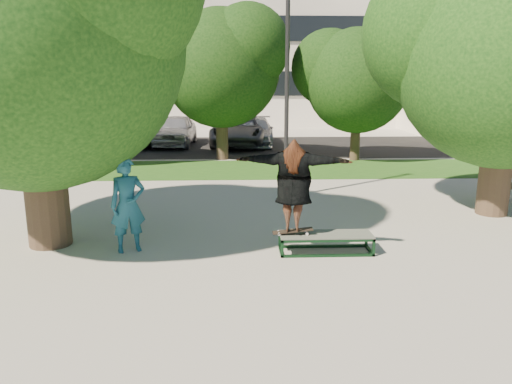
{
  "coord_description": "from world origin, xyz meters",
  "views": [
    {
      "loc": [
        -0.37,
        -8.88,
        3.32
      ],
      "look_at": [
        -0.01,
        0.6,
        1.16
      ],
      "focal_mm": 35.0,
      "sensor_mm": 36.0,
      "label": 1
    }
  ],
  "objects_px": {
    "car_dark": "(145,132)",
    "car_grey": "(240,130)",
    "tree_right": "(504,45)",
    "bystander": "(128,205)",
    "car_silver_a": "(175,130)",
    "grind_box": "(326,243)",
    "tree_left": "(27,18)",
    "lamppost": "(287,85)",
    "car_silver_b": "(254,132)"
  },
  "relations": [
    {
      "from": "car_dark",
      "to": "car_grey",
      "type": "bearing_deg",
      "value": 10.13
    },
    {
      "from": "car_dark",
      "to": "car_grey",
      "type": "height_order",
      "value": "car_grey"
    },
    {
      "from": "tree_right",
      "to": "car_grey",
      "type": "distance_m",
      "value": 15.13
    },
    {
      "from": "bystander",
      "to": "car_silver_a",
      "type": "relative_size",
      "value": 0.41
    },
    {
      "from": "grind_box",
      "to": "car_grey",
      "type": "distance_m",
      "value": 16.26
    },
    {
      "from": "bystander",
      "to": "car_silver_a",
      "type": "bearing_deg",
      "value": 71.88
    },
    {
      "from": "tree_left",
      "to": "lamppost",
      "type": "relative_size",
      "value": 1.16
    },
    {
      "from": "car_dark",
      "to": "car_silver_b",
      "type": "xyz_separation_m",
      "value": [
        5.5,
        0.0,
        -0.01
      ]
    },
    {
      "from": "tree_right",
      "to": "bystander",
      "type": "bearing_deg",
      "value": -163.31
    },
    {
      "from": "tree_right",
      "to": "car_silver_a",
      "type": "relative_size",
      "value": 1.43
    },
    {
      "from": "car_silver_a",
      "to": "grind_box",
      "type": "bearing_deg",
      "value": -70.98
    },
    {
      "from": "lamppost",
      "to": "car_silver_b",
      "type": "relative_size",
      "value": 1.3
    },
    {
      "from": "tree_left",
      "to": "car_silver_a",
      "type": "relative_size",
      "value": 1.57
    },
    {
      "from": "grind_box",
      "to": "tree_left",
      "type": "bearing_deg",
      "value": 172.26
    },
    {
      "from": "tree_right",
      "to": "grind_box",
      "type": "xyz_separation_m",
      "value": [
        -4.58,
        -2.76,
        -3.9
      ]
    },
    {
      "from": "tree_left",
      "to": "car_dark",
      "type": "distance_m",
      "value": 15.87
    },
    {
      "from": "bystander",
      "to": "car_silver_a",
      "type": "height_order",
      "value": "bystander"
    },
    {
      "from": "car_silver_a",
      "to": "car_dark",
      "type": "height_order",
      "value": "car_silver_a"
    },
    {
      "from": "tree_left",
      "to": "car_silver_b",
      "type": "distance_m",
      "value": 16.56
    },
    {
      "from": "tree_right",
      "to": "car_grey",
      "type": "xyz_separation_m",
      "value": [
        -6.16,
        13.42,
        -3.31
      ]
    },
    {
      "from": "car_silver_b",
      "to": "car_grey",
      "type": "bearing_deg",
      "value": -176.34
    },
    {
      "from": "lamppost",
      "to": "tree_left",
      "type": "bearing_deg",
      "value": -143.58
    },
    {
      "from": "lamppost",
      "to": "car_dark",
      "type": "xyz_separation_m",
      "value": [
        -6.0,
        11.5,
        -2.46
      ]
    },
    {
      "from": "grind_box",
      "to": "car_silver_a",
      "type": "distance_m",
      "value": 16.89
    },
    {
      "from": "grind_box",
      "to": "car_dark",
      "type": "relative_size",
      "value": 0.43
    },
    {
      "from": "bystander",
      "to": "car_silver_b",
      "type": "xyz_separation_m",
      "value": [
        3.0,
        15.94,
        -0.25
      ]
    },
    {
      "from": "grind_box",
      "to": "bystander",
      "type": "height_order",
      "value": "bystander"
    },
    {
      "from": "tree_right",
      "to": "car_dark",
      "type": "height_order",
      "value": "tree_right"
    },
    {
      "from": "grind_box",
      "to": "car_dark",
      "type": "distance_m",
      "value": 17.38
    },
    {
      "from": "bystander",
      "to": "car_silver_b",
      "type": "relative_size",
      "value": 0.39
    },
    {
      "from": "lamppost",
      "to": "car_silver_a",
      "type": "height_order",
      "value": "lamppost"
    },
    {
      "from": "tree_left",
      "to": "tree_right",
      "type": "distance_m",
      "value": 10.41
    },
    {
      "from": "bystander",
      "to": "grind_box",
      "type": "bearing_deg",
      "value": -25.16
    },
    {
      "from": "lamppost",
      "to": "tree_right",
      "type": "bearing_deg",
      "value": -21.28
    },
    {
      "from": "tree_left",
      "to": "grind_box",
      "type": "xyz_separation_m",
      "value": [
        5.63,
        -0.77,
        -4.23
      ]
    },
    {
      "from": "tree_left",
      "to": "car_silver_a",
      "type": "height_order",
      "value": "tree_left"
    },
    {
      "from": "tree_left",
      "to": "tree_right",
      "type": "height_order",
      "value": "tree_left"
    },
    {
      "from": "car_silver_a",
      "to": "car_silver_b",
      "type": "bearing_deg",
      "value": 2.37
    },
    {
      "from": "car_silver_a",
      "to": "lamppost",
      "type": "bearing_deg",
      "value": -66.26
    },
    {
      "from": "tree_left",
      "to": "car_silver_a",
      "type": "xyz_separation_m",
      "value": [
        0.79,
        15.41,
        -3.65
      ]
    },
    {
      "from": "grind_box",
      "to": "car_dark",
      "type": "height_order",
      "value": "car_dark"
    },
    {
      "from": "car_dark",
      "to": "car_silver_b",
      "type": "height_order",
      "value": "car_dark"
    },
    {
      "from": "car_dark",
      "to": "car_silver_b",
      "type": "relative_size",
      "value": 0.89
    },
    {
      "from": "bystander",
      "to": "car_grey",
      "type": "bearing_deg",
      "value": 60.24
    },
    {
      "from": "lamppost",
      "to": "bystander",
      "type": "relative_size",
      "value": 3.28
    },
    {
      "from": "bystander",
      "to": "car_silver_b",
      "type": "height_order",
      "value": "bystander"
    },
    {
      "from": "car_grey",
      "to": "car_silver_b",
      "type": "relative_size",
      "value": 1.2
    },
    {
      "from": "tree_left",
      "to": "car_silver_a",
      "type": "bearing_deg",
      "value": 87.06
    },
    {
      "from": "tree_right",
      "to": "car_silver_a",
      "type": "bearing_deg",
      "value": 125.07
    },
    {
      "from": "grind_box",
      "to": "car_dark",
      "type": "bearing_deg",
      "value": 111.4
    }
  ]
}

